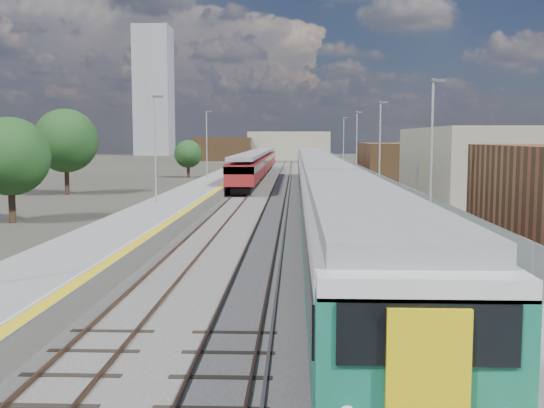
{
  "coord_description": "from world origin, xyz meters",
  "views": [
    {
      "loc": [
        -0.28,
        -10.59,
        5.57
      ],
      "look_at": [
        -1.48,
        21.56,
        2.2
      ],
      "focal_mm": 42.0,
      "sensor_mm": 36.0,
      "label": 1
    }
  ],
  "objects": [
    {
      "name": "ground",
      "position": [
        0.0,
        50.0,
        0.0
      ],
      "size": [
        320.0,
        320.0,
        0.0
      ],
      "primitive_type": "plane",
      "color": "#47443A",
      "rests_on": "ground"
    },
    {
      "name": "green_train",
      "position": [
        1.5,
        40.58,
        2.39
      ],
      "size": [
        3.08,
        85.64,
        3.39
      ],
      "color": "black",
      "rests_on": "ground"
    },
    {
      "name": "tree_c",
      "position": [
        -15.25,
        77.39,
        3.28
      ],
      "size": [
        3.86,
        3.86,
        5.23
      ],
      "color": "#382619",
      "rests_on": "ground"
    },
    {
      "name": "platform_left",
      "position": [
        -9.05,
        52.49,
        0.52
      ],
      "size": [
        4.3,
        155.0,
        8.52
      ],
      "color": "slate",
      "rests_on": "ground"
    },
    {
      "name": "tree_d",
      "position": [
        24.21,
        57.32,
        3.87
      ],
      "size": [
        4.54,
        4.54,
        6.16
      ],
      "color": "#382619",
      "rests_on": "ground"
    },
    {
      "name": "tree_a",
      "position": [
        -18.78,
        29.95,
        4.35
      ],
      "size": [
        5.1,
        5.1,
        6.91
      ],
      "color": "#382619",
      "rests_on": "ground"
    },
    {
      "name": "buildings",
      "position": [
        -18.12,
        138.6,
        10.7
      ],
      "size": [
        72.0,
        185.5,
        40.0
      ],
      "color": "brown",
      "rests_on": "ground"
    },
    {
      "name": "red_train",
      "position": [
        -5.5,
        76.4,
        2.14
      ],
      "size": [
        2.87,
        58.19,
        3.62
      ],
      "color": "black",
      "rests_on": "ground"
    },
    {
      "name": "tree_b",
      "position": [
        -22.58,
        50.42,
        5.26
      ],
      "size": [
        6.16,
        6.16,
        8.35
      ],
      "color": "#382619",
      "rests_on": "ground"
    },
    {
      "name": "platform_right",
      "position": [
        5.28,
        52.49,
        0.54
      ],
      "size": [
        4.7,
        155.0,
        8.52
      ],
      "color": "slate",
      "rests_on": "ground"
    },
    {
      "name": "ballast_bed",
      "position": [
        -2.25,
        52.5,
        0.03
      ],
      "size": [
        10.5,
        155.0,
        0.06
      ],
      "primitive_type": "cube",
      "color": "#565451",
      "rests_on": "ground"
    },
    {
      "name": "tracks",
      "position": [
        -1.65,
        54.18,
        0.11
      ],
      "size": [
        8.96,
        160.0,
        0.17
      ],
      "color": "#4C3323",
      "rests_on": "ground"
    }
  ]
}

